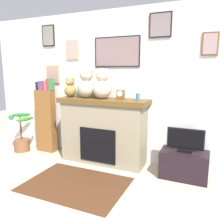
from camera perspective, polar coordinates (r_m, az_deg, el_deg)
ground_plane at (r=2.88m, az=-17.54°, el=-23.85°), size 12.00×12.00×0.00m
back_wall at (r=4.10m, az=0.20°, el=6.37°), size 5.20×0.15×2.60m
fireplace at (r=3.98m, az=-2.14°, el=-4.60°), size 1.56×0.52×1.12m
bookshelf at (r=4.66m, az=-16.16°, el=-1.43°), size 0.39×0.16×1.44m
potted_plant at (r=4.92m, az=-21.69°, el=-5.77°), size 0.57×0.60×0.74m
tv_stand at (r=3.67m, az=17.48°, el=-12.36°), size 0.69×0.40×0.41m
television at (r=3.55m, az=17.81°, el=-6.84°), size 0.53×0.14×0.35m
area_rug at (r=3.44m, az=-9.02°, el=-17.31°), size 1.42×1.02×0.01m
candle_jar at (r=3.62m, az=6.48°, el=3.73°), size 0.07×0.07×0.12m
mantel_clock at (r=3.71m, az=2.15°, el=4.28°), size 0.12×0.09×0.16m
teddy_bear_grey at (r=4.16m, az=-10.35°, el=5.87°), size 0.22×0.22×0.35m
teddy_bear_tan at (r=3.98m, az=-6.36°, el=6.80°), size 0.31×0.31×0.51m
teddy_bear_cream at (r=3.84m, az=-2.45°, el=6.70°), size 0.31×0.31×0.50m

